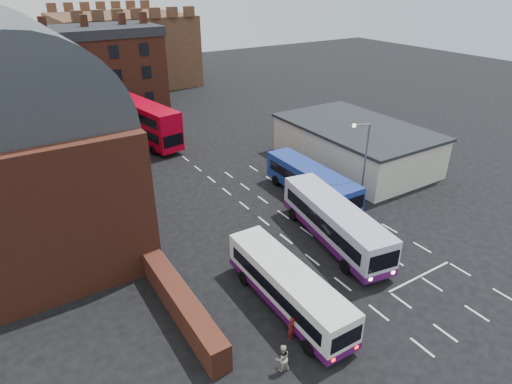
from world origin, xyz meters
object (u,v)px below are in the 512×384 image
bus_white_inbound (335,221)px  pedestrian_beige (282,358)px  pedestrian_red (291,328)px  bus_white_outbound (288,285)px  street_lamp (363,158)px  bus_blue (311,181)px  bus_red_double (145,122)px

bus_white_inbound → pedestrian_beige: 12.83m
bus_white_inbound → pedestrian_red: size_ratio=7.79×
bus_white_outbound → street_lamp: street_lamp is taller
bus_blue → bus_white_inbound: bearing=65.4°
bus_blue → bus_red_double: size_ratio=0.86×
street_lamp → bus_blue: bearing=124.8°
bus_red_double → street_lamp: street_lamp is taller
pedestrian_red → pedestrian_beige: 2.19m
bus_red_double → pedestrian_beige: bearing=71.8°
bus_white_outbound → bus_red_double: (2.52, 32.37, 0.95)m
street_lamp → pedestrian_red: size_ratio=5.04×
bus_blue → pedestrian_beige: 19.54m
bus_white_outbound → bus_red_double: bearing=86.2°
street_lamp → pedestrian_red: street_lamp is taller
bus_white_outbound → street_lamp: bearing=29.7°
bus_white_outbound → pedestrian_red: bearing=-120.9°
bus_white_outbound → pedestrian_beige: bus_white_outbound is taller
bus_white_outbound → street_lamp: (12.75, 7.09, 2.97)m
bus_white_inbound → bus_blue: (3.09, 6.59, -0.12)m
bus_white_outbound → bus_red_double: size_ratio=0.82×
pedestrian_beige → street_lamp: bearing=-132.5°
bus_blue → pedestrian_red: size_ratio=7.14×
bus_white_inbound → street_lamp: (5.52, 3.09, 2.77)m
bus_white_outbound → bus_blue: 14.78m
street_lamp → bus_white_outbound: bearing=-150.9°
bus_white_outbound → pedestrian_red: bus_white_outbound is taller
bus_white_outbound → bus_blue: size_ratio=0.95×
bus_blue → bus_red_double: bearing=-69.8°
bus_blue → street_lamp: street_lamp is taller
pedestrian_beige → bus_blue: bearing=-119.9°
pedestrian_red → pedestrian_beige: size_ratio=0.93×
bus_white_outbound → pedestrian_beige: 4.82m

